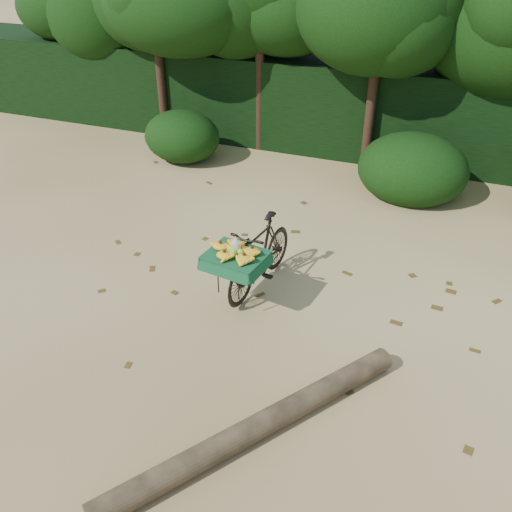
% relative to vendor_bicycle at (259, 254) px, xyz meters
% --- Properties ---
extents(ground, '(80.00, 80.00, 0.00)m').
position_rel_vendor_bicycle_xyz_m(ground, '(-0.04, -0.75, -0.50)').
color(ground, tan).
rests_on(ground, ground).
extents(vendor_bicycle, '(0.80, 1.76, 0.98)m').
position_rel_vendor_bicycle_xyz_m(vendor_bicycle, '(0.00, 0.00, 0.00)').
color(vendor_bicycle, black).
rests_on(vendor_bicycle, ground).
extents(fallen_log, '(2.07, 2.89, 0.24)m').
position_rel_vendor_bicycle_xyz_m(fallen_log, '(0.90, -2.31, -0.38)').
color(fallen_log, brown).
rests_on(fallen_log, ground).
extents(hedge_backdrop, '(26.00, 1.80, 1.80)m').
position_rel_vendor_bicycle_xyz_m(hedge_backdrop, '(-0.04, 5.55, 0.40)').
color(hedge_backdrop, black).
rests_on(hedge_backdrop, ground).
extents(tree_row, '(14.50, 2.00, 4.00)m').
position_rel_vendor_bicycle_xyz_m(tree_row, '(-0.69, 4.75, 1.50)').
color(tree_row, black).
rests_on(tree_row, ground).
extents(bush_clumps, '(8.80, 1.70, 0.90)m').
position_rel_vendor_bicycle_xyz_m(bush_clumps, '(0.46, 3.55, -0.05)').
color(bush_clumps, black).
rests_on(bush_clumps, ground).
extents(leaf_litter, '(7.00, 7.30, 0.01)m').
position_rel_vendor_bicycle_xyz_m(leaf_litter, '(-0.04, -0.10, -0.49)').
color(leaf_litter, '#4C3814').
rests_on(leaf_litter, ground).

